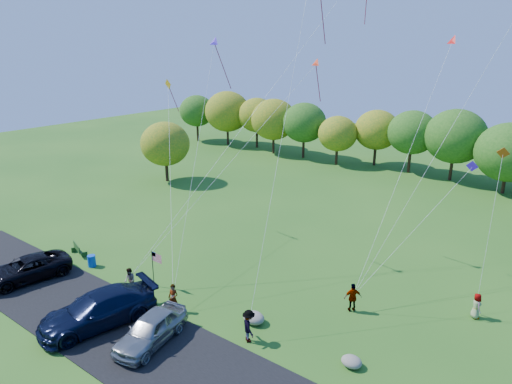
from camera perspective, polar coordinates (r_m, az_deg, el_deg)
ground at (r=28.34m, az=-7.64°, el=-14.59°), size 140.00×140.00×0.00m
asphalt_lane at (r=26.16m, az=-14.08°, el=-18.01°), size 44.00×6.00×0.06m
treeline at (r=56.01m, az=19.55°, el=6.15°), size 74.89×27.47×8.30m
minivan_dark at (r=34.65m, az=-26.74°, el=-8.57°), size 3.62×5.97×1.55m
minivan_navy at (r=27.86m, az=-19.15°, el=-13.70°), size 4.21×6.99×1.90m
minivan_silver at (r=25.71m, az=-13.01°, el=-16.37°), size 2.73×4.98×1.61m
flyer_a at (r=28.16m, az=-10.30°, el=-12.89°), size 0.72×0.57×1.73m
flyer_b at (r=30.78m, az=-15.49°, el=-10.58°), size 0.94×0.82×1.63m
flyer_c at (r=25.23m, az=-0.92°, el=-16.41°), size 1.37×1.26×1.85m
flyer_d at (r=28.29m, az=12.01°, el=-12.78°), size 1.07×1.04×1.80m
flyer_e at (r=30.02m, az=25.83°, el=-12.69°), size 0.84×0.90×1.55m
park_bench at (r=37.19m, az=-21.39°, el=-6.65°), size 1.61×0.77×0.92m
trash_barrel at (r=35.05m, az=-19.85°, el=-8.11°), size 0.56×0.56×0.85m
flag_assembly at (r=30.37m, az=-12.50°, el=-8.43°), size 0.94×0.61×2.53m
boulder_near at (r=26.96m, az=-0.29°, el=-15.44°), size 1.32×1.04×0.66m
boulder_far at (r=24.43m, az=11.86°, el=-20.04°), size 1.05×0.88×0.55m
kites_aloft at (r=32.23m, az=12.92°, el=21.37°), size 25.24×11.11×14.56m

